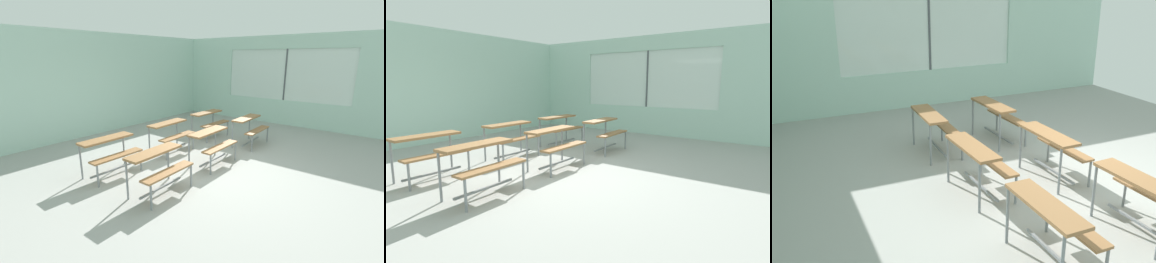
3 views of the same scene
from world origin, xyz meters
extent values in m
cube|color=#9E9E99|center=(0.00, 0.00, -0.03)|extent=(10.00, 9.00, 0.05)
cube|color=silver|center=(0.00, 4.50, 1.50)|extent=(10.00, 0.12, 3.00)
cube|color=silver|center=(5.00, 0.00, 0.42)|extent=(0.12, 9.00, 0.85)
cube|color=silver|center=(5.00, 0.00, 2.77)|extent=(0.12, 9.00, 0.45)
cube|color=silver|center=(5.00, 3.55, 1.70)|extent=(0.12, 1.90, 1.70)
cube|color=silver|center=(5.00, 0.50, 1.70)|extent=(0.02, 4.20, 1.70)
cube|color=#4C5156|center=(5.00, 0.50, 1.70)|extent=(0.06, 0.05, 1.70)
cube|color=olive|center=(-1.29, 0.33, 0.72)|extent=(1.11, 0.35, 0.04)
cube|color=olive|center=(-1.28, 0.01, 0.44)|extent=(1.11, 0.25, 0.03)
cylinder|color=gray|center=(-1.79, 0.46, 0.36)|extent=(0.04, 0.04, 0.72)
cylinder|color=gray|center=(-0.79, 0.49, 0.36)|extent=(0.04, 0.04, 0.72)
cylinder|color=gray|center=(-1.78, -0.09, 0.22)|extent=(0.04, 0.04, 0.44)
cylinder|color=gray|center=(-0.78, -0.06, 0.22)|extent=(0.04, 0.04, 0.44)
cube|color=gray|center=(-1.29, 0.19, 0.10)|extent=(1.00, 0.06, 0.03)
cube|color=olive|center=(0.37, 0.38, 0.72)|extent=(1.10, 0.34, 0.04)
cube|color=olive|center=(0.37, 0.06, 0.44)|extent=(1.10, 0.24, 0.03)
cylinder|color=gray|center=(-0.14, 0.51, 0.36)|extent=(0.04, 0.04, 0.72)
cylinder|color=gray|center=(0.86, 0.53, 0.36)|extent=(0.04, 0.04, 0.72)
cylinder|color=gray|center=(-0.13, -0.04, 0.22)|extent=(0.04, 0.04, 0.44)
cylinder|color=gray|center=(0.87, -0.02, 0.22)|extent=(0.04, 0.04, 0.44)
cube|color=gray|center=(0.37, 0.24, 0.10)|extent=(1.00, 0.05, 0.03)
cube|color=olive|center=(2.11, 0.37, 0.72)|extent=(1.11, 0.36, 0.04)
cube|color=olive|center=(2.12, 0.05, 0.44)|extent=(1.11, 0.26, 0.03)
cylinder|color=gray|center=(1.60, 0.49, 0.36)|extent=(0.04, 0.04, 0.72)
cylinder|color=gray|center=(2.60, 0.53, 0.36)|extent=(0.04, 0.04, 0.72)
cylinder|color=gray|center=(1.62, -0.06, 0.22)|extent=(0.04, 0.04, 0.44)
cylinder|color=gray|center=(2.62, -0.02, 0.22)|extent=(0.04, 0.04, 0.44)
cube|color=gray|center=(2.11, 0.23, 0.10)|extent=(1.00, 0.07, 0.03)
cube|color=olive|center=(-1.35, 1.63, 0.72)|extent=(1.10, 0.33, 0.04)
cube|color=olive|center=(-1.35, 1.31, 0.44)|extent=(1.10, 0.23, 0.03)
cylinder|color=gray|center=(-1.85, 1.78, 0.36)|extent=(0.04, 0.04, 0.72)
cylinder|color=gray|center=(-0.85, 1.77, 0.36)|extent=(0.04, 0.04, 0.72)
cylinder|color=gray|center=(-1.85, 1.23, 0.22)|extent=(0.04, 0.04, 0.44)
cylinder|color=gray|center=(-0.85, 1.22, 0.22)|extent=(0.04, 0.04, 0.44)
cube|color=gray|center=(-1.35, 1.49, 0.10)|extent=(1.00, 0.04, 0.03)
cube|color=olive|center=(0.38, 1.62, 0.72)|extent=(1.11, 0.34, 0.04)
cube|color=olive|center=(0.39, 1.30, 0.44)|extent=(1.10, 0.24, 0.03)
cylinder|color=gray|center=(-0.12, 1.75, 0.36)|extent=(0.04, 0.04, 0.72)
cylinder|color=gray|center=(0.88, 1.77, 0.36)|extent=(0.04, 0.04, 0.72)
cylinder|color=gray|center=(-0.11, 1.20, 0.22)|extent=(0.04, 0.04, 0.44)
cylinder|color=gray|center=(0.89, 1.22, 0.22)|extent=(0.04, 0.04, 0.44)
cube|color=gray|center=(0.39, 1.48, 0.10)|extent=(1.00, 0.05, 0.03)
cube|color=olive|center=(2.05, 1.64, 0.72)|extent=(1.11, 0.36, 0.04)
cube|color=olive|center=(2.03, 1.32, 0.44)|extent=(1.11, 0.26, 0.03)
cylinder|color=gray|center=(1.55, 1.80, 0.36)|extent=(0.04, 0.04, 0.72)
cylinder|color=gray|center=(2.55, 1.76, 0.36)|extent=(0.04, 0.04, 0.72)
cylinder|color=gray|center=(1.53, 1.25, 0.22)|extent=(0.04, 0.04, 0.44)
cylinder|color=gray|center=(2.53, 1.21, 0.22)|extent=(0.04, 0.04, 0.44)
cube|color=gray|center=(2.04, 1.50, 0.10)|extent=(1.00, 0.07, 0.03)
camera|label=1|loc=(-4.31, -2.92, 2.28)|focal=25.53mm
camera|label=2|loc=(-3.80, -3.30, 1.60)|focal=28.00mm
camera|label=3|loc=(-4.42, 3.96, 2.85)|focal=39.56mm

